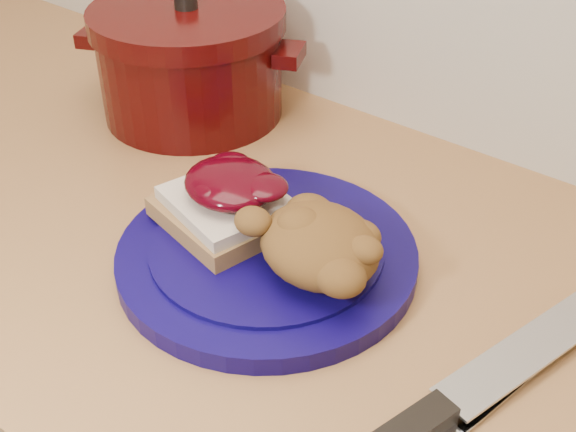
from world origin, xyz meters
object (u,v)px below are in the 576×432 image
Objects in this scene: plate at (267,255)px; pepper_grinder at (170,58)px; chef_knife at (430,419)px; dutch_oven at (191,61)px; butter_knife at (501,394)px.

pepper_grinder is at bearing 149.96° from plate.
chef_knife is at bearing -25.64° from pepper_grinder.
dutch_oven reaches higher than pepper_grinder.
chef_knife is 2.11× the size of butter_knife.
butter_knife is at bearing -10.78° from chef_knife.
butter_knife is at bearing -19.08° from pepper_grinder.
chef_knife is 0.57m from dutch_oven.
dutch_oven is at bearing 77.28° from chef_knife.
butter_knife is 0.52× the size of dutch_oven.
pepper_grinder reaches higher than chef_knife.
butter_knife is 1.30× the size of pepper_grinder.
pepper_grinder is (-0.57, 0.20, 0.06)m from butter_knife.
dutch_oven is at bearing 146.71° from plate.
dutch_oven reaches higher than chef_knife.
plate is 0.82× the size of chef_knife.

